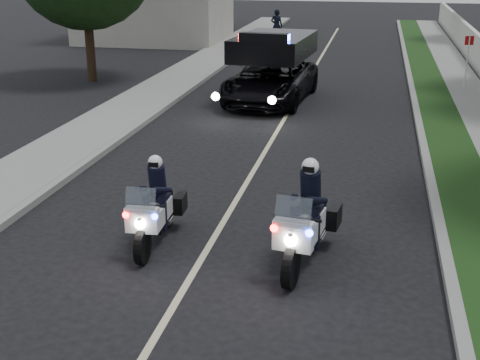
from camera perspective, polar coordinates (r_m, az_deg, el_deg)
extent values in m
plane|color=black|center=(11.82, -2.49, -5.44)|extent=(120.00, 120.00, 0.00)
cube|color=gray|center=(20.99, 15.44, 5.34)|extent=(0.20, 60.00, 0.15)
cube|color=#193814|center=(21.05, 17.34, 5.20)|extent=(1.20, 60.00, 0.16)
cube|color=gray|center=(22.02, -6.46, 6.57)|extent=(0.20, 60.00, 0.15)
cube|color=gray|center=(22.39, -9.15, 6.67)|extent=(2.00, 60.00, 0.16)
cube|color=#BFB78C|center=(21.14, 4.23, 5.89)|extent=(0.12, 50.00, 0.01)
imported|color=black|center=(22.88, 2.72, 6.98)|extent=(2.97, 5.65, 2.65)
imported|color=black|center=(36.72, 3.22, 11.76)|extent=(0.67, 1.92, 1.00)
imported|color=black|center=(36.72, 3.22, 11.76)|extent=(0.66, 0.46, 1.78)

